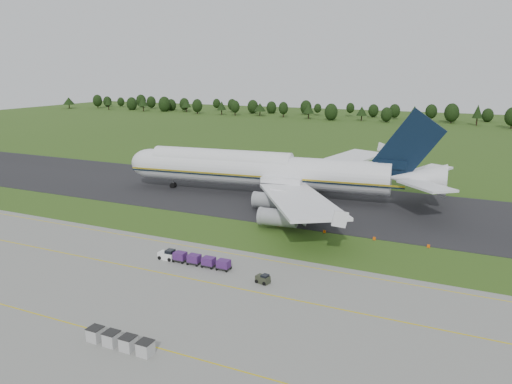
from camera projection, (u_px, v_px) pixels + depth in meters
The scene contains 10 objects.
ground at pixel (254, 236), 94.99m from camera, with size 600.00×600.00×0.00m, color #2B4916.
apron at pixel (143, 314), 65.08m from camera, with size 300.00×52.00×0.06m, color slate.
taxiway at pixel (303, 201), 119.61m from camera, with size 300.00×40.00×0.08m, color black.
apron_markings at pixel (174, 292), 71.25m from camera, with size 300.00×30.20×0.01m.
tree_line at pixel (414, 112), 288.74m from camera, with size 528.20×23.40×11.98m.
aircraft at pixel (267, 170), 123.61m from camera, with size 81.20×78.45×22.73m.
baggage_train at pixel (193, 259), 81.26m from camera, with size 13.29×1.70×1.63m.
utility_cart at pixel (263, 280), 74.14m from camera, with size 2.25×1.63×1.12m.
uld_row at pixel (120, 341), 56.99m from camera, with size 8.86×1.66×1.64m.
edge_markers at pixel (349, 235), 94.78m from camera, with size 29.44×0.30×0.60m.
Camera 1 is at (38.40, -81.52, 31.23)m, focal length 35.00 mm.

